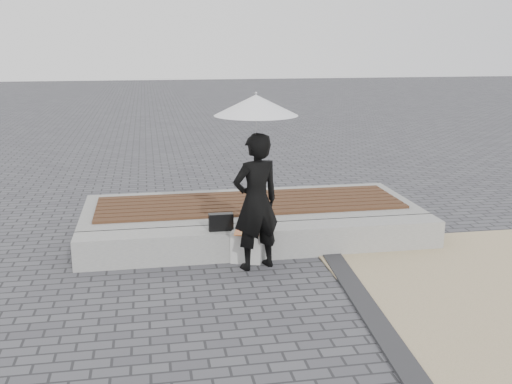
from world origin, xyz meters
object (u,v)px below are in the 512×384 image
woman (256,202)px  canvas_tote (246,247)px  handbag (221,222)px  seating_ledge (265,241)px  parasol (256,105)px

woman → canvas_tote: (-0.09, 0.20, -0.66)m
handbag → canvas_tote: size_ratio=0.78×
seating_ledge → canvas_tote: (-0.29, -0.24, 0.01)m
woman → handbag: (-0.40, 0.39, -0.36)m
seating_ledge → handbag: bearing=-175.5°
woman → handbag: bearing=-64.0°
canvas_tote → woman: bearing=-46.0°
woman → canvas_tote: woman is taller
parasol → canvas_tote: size_ratio=3.14×
woman → parasol: parasol is taller
parasol → canvas_tote: (-0.09, 0.20, -1.87)m
seating_ledge → canvas_tote: size_ratio=11.98×
handbag → canvas_tote: 0.47m
parasol → canvas_tote: parasol is taller
woman → canvas_tote: bearing=-84.8°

